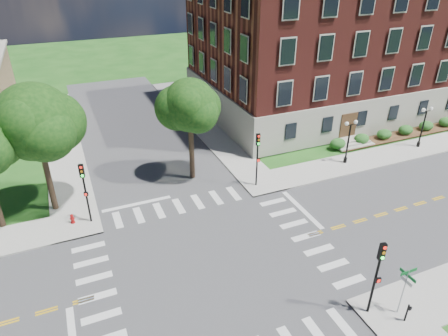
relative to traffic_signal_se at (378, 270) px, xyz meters
name	(u,v)px	position (x,y,z in m)	size (l,w,h in m)	color
ground	(212,264)	(-6.60, 7.14, -3.19)	(160.00, 160.00, 0.00)	#194A15
road_ew	(212,264)	(-6.60, 7.14, -3.18)	(90.00, 12.00, 0.01)	#3D3D3F
road_ns	(212,264)	(-6.60, 7.14, -3.18)	(12.00, 90.00, 0.01)	#3D3D3F
sidewalk_ne	(291,136)	(8.77, 22.51, -3.13)	(34.00, 34.00, 0.12)	#9E9B93
crosswalk_east	(306,236)	(0.60, 7.14, -3.19)	(2.20, 10.20, 0.02)	silver
stop_bar_east	(302,209)	(2.20, 10.14, -3.19)	(0.40, 5.50, 0.00)	silver
main_building	(330,41)	(17.39, 29.13, 5.15)	(30.60, 22.40, 16.50)	#9F9B8C
shrub_row	(404,136)	(20.40, 17.94, -3.19)	(18.00, 2.00, 1.30)	#1D511B
tree_c	(35,122)	(-15.62, 17.70, 4.16)	(5.56, 5.56, 10.03)	black
tree_d	(190,106)	(-4.10, 18.18, 3.61)	(4.43, 4.43, 8.93)	black
traffic_signal_se	(378,270)	(0.00, 0.00, 0.00)	(0.36, 0.41, 4.80)	black
traffic_signal_ne	(258,153)	(0.47, 14.70, 0.00)	(0.36, 0.41, 4.80)	black
traffic_signal_nw	(84,186)	(-13.26, 14.81, 0.00)	(0.38, 0.46, 4.80)	black
twin_lamp_west	(349,139)	(10.18, 15.14, -0.66)	(1.36, 0.36, 4.23)	black
twin_lamp_east	(423,125)	(19.35, 15.08, -0.66)	(1.36, 0.36, 4.23)	black
street_sign_pole	(406,283)	(1.48, -0.69, -0.88)	(1.10, 1.10, 3.10)	gray
push_button_post	(407,312)	(1.41, -1.31, -2.39)	(0.14, 0.21, 1.20)	black
fire_hydrant	(72,219)	(-14.53, 15.13, -2.72)	(0.35, 0.35, 0.75)	#9C0C0C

